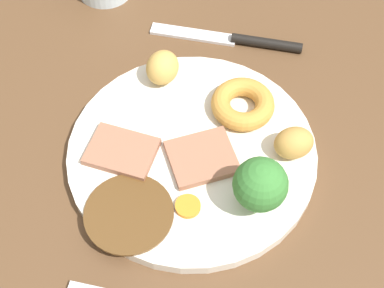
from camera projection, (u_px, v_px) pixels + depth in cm
name	position (u px, v px, depth cm)	size (l,w,h in cm)	color
dining_table	(219.00, 156.00, 60.48)	(120.00, 84.00, 3.60)	brown
dinner_plate	(192.00, 153.00, 57.73)	(25.73, 25.73, 1.40)	silver
gravy_pool	(129.00, 213.00, 52.91)	(8.65, 8.65, 0.30)	#563819
meat_slice_main	(122.00, 151.00, 56.53)	(6.79, 5.05, 0.80)	#9E664C
meat_slice_under	(202.00, 158.00, 56.12)	(6.54, 5.70, 0.80)	#9E664C
yorkshire_pudding	(243.00, 104.00, 59.13)	(6.81, 6.81, 2.06)	#C68938
roast_potato_left	(162.00, 68.00, 60.92)	(4.04, 3.50, 3.70)	tan
roast_potato_right	(294.00, 143.00, 55.65)	(4.09, 3.28, 3.23)	#BC8C42
carrot_coin_front	(188.00, 206.00, 53.23)	(2.49, 2.49, 0.49)	orange
broccoli_floret	(260.00, 185.00, 50.79)	(5.18, 5.18, 6.16)	#8CB766
knife	(239.00, 40.00, 67.09)	(2.79, 18.56, 1.20)	black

